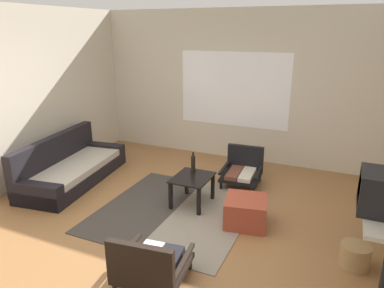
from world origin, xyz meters
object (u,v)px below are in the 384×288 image
(armchair_by_window, at_px, (243,169))
(couch, at_px, (71,168))
(glass_bottle, at_px, (193,164))
(ottoman_orange, at_px, (246,211))
(wicker_basket, at_px, (355,256))
(coffee_table, at_px, (192,183))
(armchair_striped_foreground, at_px, (150,265))

(armchair_by_window, bearing_deg, couch, -157.61)
(armchair_by_window, height_order, glass_bottle, glass_bottle)
(armchair_by_window, height_order, ottoman_orange, armchair_by_window)
(couch, distance_m, wicker_basket, 4.23)
(coffee_table, xyz_separation_m, glass_bottle, (-0.06, 0.16, 0.21))
(glass_bottle, bearing_deg, coffee_table, -69.81)
(armchair_by_window, xyz_separation_m, armchair_striped_foreground, (-0.11, -2.69, 0.01))
(armchair_striped_foreground, distance_m, ottoman_orange, 1.57)
(ottoman_orange, height_order, glass_bottle, glass_bottle)
(armchair_striped_foreground, height_order, ottoman_orange, armchair_striped_foreground)
(coffee_table, bearing_deg, wicker_basket, -15.28)
(couch, distance_m, ottoman_orange, 2.94)
(armchair_by_window, distance_m, wicker_basket, 2.28)
(couch, distance_m, coffee_table, 2.12)
(wicker_basket, bearing_deg, ottoman_orange, 164.22)
(couch, bearing_deg, ottoman_orange, -3.01)
(coffee_table, relative_size, armchair_by_window, 0.91)
(armchair_by_window, xyz_separation_m, ottoman_orange, (0.39, -1.20, -0.06))
(ottoman_orange, bearing_deg, glass_bottle, 156.92)
(armchair_by_window, relative_size, glass_bottle, 2.18)
(coffee_table, relative_size, glass_bottle, 1.99)
(glass_bottle, bearing_deg, armchair_by_window, 59.28)
(armchair_by_window, bearing_deg, glass_bottle, -120.72)
(coffee_table, xyz_separation_m, wicker_basket, (2.09, -0.57, -0.20))
(armchair_by_window, relative_size, wicker_basket, 2.16)
(coffee_table, distance_m, glass_bottle, 0.27)
(couch, distance_m, glass_bottle, 2.09)
(coffee_table, distance_m, ottoman_orange, 0.87)
(couch, xyz_separation_m, armchair_by_window, (2.54, 1.05, 0.02))
(ottoman_orange, bearing_deg, coffee_table, 165.48)
(couch, relative_size, armchair_by_window, 3.22)
(armchair_striped_foreground, bearing_deg, ottoman_orange, 71.40)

